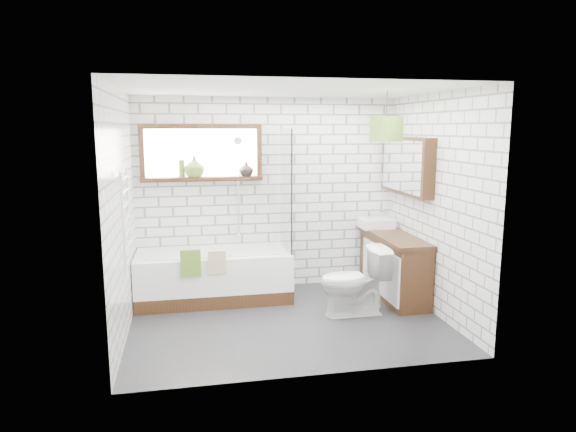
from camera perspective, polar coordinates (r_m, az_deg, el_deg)
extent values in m
cube|color=black|center=(5.82, -0.06, -11.57)|extent=(3.40, 2.60, 0.01)
cube|color=white|center=(5.43, -0.06, 13.93)|extent=(3.40, 2.60, 0.01)
cube|color=white|center=(6.76, -2.22, 2.44)|extent=(3.40, 0.01, 2.50)
cube|color=white|center=(4.23, 3.39, -1.99)|extent=(3.40, 0.01, 2.50)
cube|color=white|center=(5.42, -18.03, 0.15)|extent=(0.01, 2.60, 2.50)
cube|color=white|center=(6.05, 15.99, 1.20)|extent=(0.01, 2.60, 2.50)
cube|color=black|center=(6.58, -9.57, 6.93)|extent=(1.52, 0.16, 0.68)
cube|color=white|center=(5.42, -17.53, -0.36)|extent=(0.06, 0.52, 1.00)
cube|color=black|center=(6.51, 13.08, 5.45)|extent=(0.16, 1.20, 0.70)
cylinder|color=silver|center=(6.65, -5.57, 3.15)|extent=(0.02, 0.02, 1.30)
cube|color=white|center=(6.47, -8.25, -6.58)|extent=(1.87, 0.82, 0.60)
cube|color=white|center=(6.36, -0.23, 2.94)|extent=(0.02, 0.72, 1.50)
cube|color=#507523|center=(5.99, -10.76, -5.18)|extent=(0.23, 0.06, 0.31)
cube|color=tan|center=(6.00, -7.89, -5.08)|extent=(0.21, 0.05, 0.27)
cube|color=black|center=(6.62, 11.65, -5.44)|extent=(0.45, 1.39, 0.79)
cube|color=white|center=(6.95, 9.73, -0.78)|extent=(0.42, 0.37, 0.12)
cylinder|color=silver|center=(7.00, 10.97, -0.13)|extent=(0.04, 0.04, 0.17)
imported|color=white|center=(5.92, 7.32, -7.21)|extent=(0.44, 0.77, 0.78)
imported|color=#577A25|center=(6.56, -10.36, 5.25)|extent=(0.26, 0.26, 0.26)
imported|color=black|center=(6.61, -4.66, 5.07)|extent=(0.22, 0.22, 0.19)
cylinder|color=#577A25|center=(6.56, -11.72, 5.01)|extent=(0.08, 0.08, 0.22)
cylinder|color=#507523|center=(5.59, 10.84, 9.48)|extent=(0.36, 0.36, 0.26)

